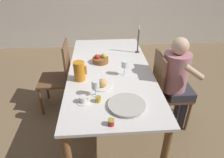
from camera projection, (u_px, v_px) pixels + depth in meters
name	position (u px, v px, depth m)	size (l,w,h in m)	color
ground_plane	(110.00, 115.00, 2.81)	(20.00, 20.00, 0.00)	#7F6647
dining_table	(110.00, 75.00, 2.47)	(0.99, 2.05, 0.74)	silver
chair_person_side	(166.00, 89.00, 2.45)	(0.42, 0.42, 0.98)	brown
chair_opposite	(60.00, 75.00, 2.74)	(0.42, 0.42, 0.98)	brown
person_seated	(177.00, 77.00, 2.32)	(0.39, 0.41, 1.19)	#33333D
red_pitcher	(79.00, 71.00, 2.16)	(0.15, 0.12, 0.22)	orange
wine_glass_water	(125.00, 65.00, 2.24)	(0.08, 0.08, 0.18)	white
wine_glass_juice	(95.00, 85.00, 1.91)	(0.08, 0.08, 0.17)	white
teacup_near_person	(83.00, 100.00, 1.86)	(0.12, 0.12, 0.07)	silver
serving_tray	(127.00, 105.00, 1.82)	(0.34, 0.34, 0.03)	#B7B2A8
bread_plate	(102.00, 84.00, 2.08)	(0.21, 0.21, 0.10)	silver
jam_jar_amber	(111.00, 122.00, 1.61)	(0.06, 0.06, 0.05)	#A81E1E
jam_jar_red	(98.00, 99.00, 1.87)	(0.06, 0.06, 0.05)	gold
fruit_bowl	(101.00, 59.00, 2.56)	(0.20, 0.20, 0.12)	brown
candlestick_tall	(138.00, 42.00, 2.77)	(0.06, 0.06, 0.39)	#4C4238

